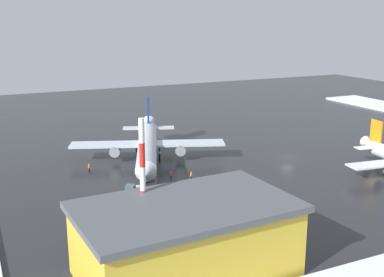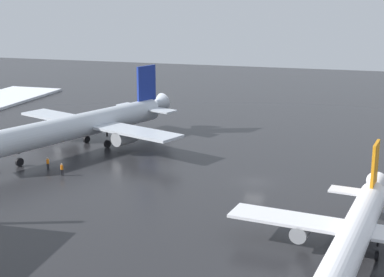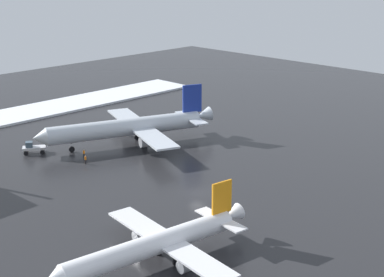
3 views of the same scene
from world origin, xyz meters
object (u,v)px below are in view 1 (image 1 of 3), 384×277
object	(u,v)px
ground_crew_near_tug	(171,175)
airplane_far_rear	(148,145)
ground_crew_beside_wing	(191,175)
antenna_mast	(143,190)
cargo_hangar	(186,239)
pushback_tug	(132,191)
ground_crew_by_nose_gear	(89,167)

from	to	relation	value
ground_crew_near_tug	airplane_far_rear	bearing A→B (deg)	-55.08
ground_crew_beside_wing	ground_crew_near_tug	xyz separation A→B (m)	(-3.26, 1.95, 0.00)
ground_crew_beside_wing	ground_crew_near_tug	distance (m)	3.80
ground_crew_beside_wing	ground_crew_near_tug	bearing A→B (deg)	53.85
antenna_mast	cargo_hangar	world-z (taller)	antenna_mast
pushback_tug	ground_crew_by_nose_gear	bearing A→B (deg)	-135.75
airplane_far_rear	ground_crew_beside_wing	size ratio (longest dim) A/B	22.12
ground_crew_by_nose_gear	antenna_mast	distance (m)	38.26
airplane_far_rear	ground_crew_beside_wing	xyz separation A→B (m)	(3.44, -13.93, -2.89)
airplane_far_rear	pushback_tug	distance (m)	20.21
airplane_far_rear	cargo_hangar	distance (m)	45.51
ground_crew_by_nose_gear	antenna_mast	size ratio (longest dim) A/B	0.10
ground_crew_near_tug	ground_crew_by_nose_gear	bearing A→B (deg)	-7.10
cargo_hangar	pushback_tug	bearing A→B (deg)	82.66
ground_crew_by_nose_gear	cargo_hangar	world-z (taller)	cargo_hangar
pushback_tug	ground_crew_beside_wing	size ratio (longest dim) A/B	2.95
pushback_tug	ground_crew_by_nose_gear	world-z (taller)	pushback_tug
ground_crew_by_nose_gear	cargo_hangar	bearing A→B (deg)	-47.93
airplane_far_rear	ground_crew_by_nose_gear	bearing A→B (deg)	-64.82
cargo_hangar	antenna_mast	bearing A→B (deg)	114.94
ground_crew_beside_wing	antenna_mast	size ratio (longest dim) A/B	0.10
pushback_tug	cargo_hangar	xyz separation A→B (m)	(-2.02, -26.35, 3.16)
ground_crew_near_tug	antenna_mast	xyz separation A→B (m)	(-14.69, -26.25, 8.00)
airplane_far_rear	cargo_hangar	xyz separation A→B (m)	(-11.44, -44.04, 0.58)
ground_crew_beside_wing	antenna_mast	xyz separation A→B (m)	(-17.95, -24.31, 8.00)
ground_crew_by_nose_gear	ground_crew_near_tug	bearing A→B (deg)	-0.53
ground_crew_near_tug	antenna_mast	distance (m)	31.13
airplane_far_rear	pushback_tug	size ratio (longest dim) A/B	7.49
airplane_far_rear	ground_crew_near_tug	bearing A→B (deg)	22.05
antenna_mast	cargo_hangar	distance (m)	7.98
pushback_tug	ground_crew_beside_wing	xyz separation A→B (m)	(12.85, 3.77, -0.31)
pushback_tug	cargo_hangar	size ratio (longest dim) A/B	0.20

